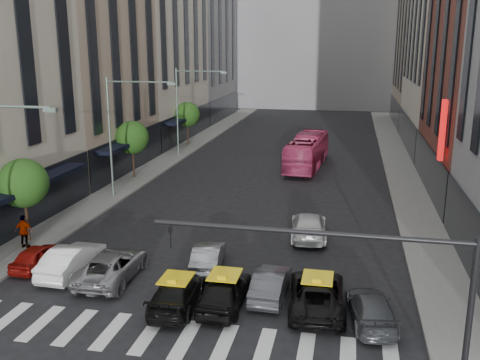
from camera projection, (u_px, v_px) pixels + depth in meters
The scene contains 26 objects.
ground at pixel (158, 359), 20.10m from camera, with size 160.00×160.00×0.00m, color black.
sidewalk_left at pixel (154, 168), 50.82m from camera, with size 3.00×96.00×0.15m, color slate.
sidewalk_right at pixel (405, 180), 46.27m from camera, with size 3.00×96.00×0.15m, color slate.
building_left_b at pixel (81, 38), 47.07m from camera, with size 8.00×16.00×24.00m, color tan.
building_left_d at pixel (198, 21), 81.43m from camera, with size 8.00×18.00×30.00m, color gray.
building_right_d at pixel (431, 26), 74.96m from camera, with size 8.00×18.00×28.00m, color tan.
building_far at pixel (319, 7), 96.31m from camera, with size 30.00×10.00×36.00m, color gray.
tree_near at pixel (23, 183), 31.02m from camera, with size 2.88×2.88×4.95m.
tree_mid at pixel (132, 138), 46.20m from camera, with size 2.88×2.88×4.95m.
tree_far at pixel (187, 114), 61.38m from camera, with size 2.88×2.88×4.95m.
streetlamp_mid at pixel (121, 122), 39.61m from camera, with size 5.38×0.25×9.00m.
streetlamp_far at pixel (186, 100), 54.79m from camera, with size 5.38×0.25×9.00m.
traffic_signal at pixel (377, 278), 16.53m from camera, with size 10.10×0.20×6.00m.
liberty_sign at pixel (443, 130), 35.11m from camera, with size 0.30×0.70×4.00m.
car_red at pixel (38, 256), 28.22m from camera, with size 1.46×3.64×1.24m, color maroon.
car_white_front at pixel (72, 260), 27.40m from camera, with size 1.62×4.65×1.53m, color white.
car_silver at pixel (112, 266), 26.73m from camera, with size 2.41×5.22×1.45m, color gray.
taxi_left at pixel (177, 293), 23.91m from camera, with size 1.92×4.73×1.37m, color black.
taxi_center at pixel (225, 291), 23.94m from camera, with size 1.81×4.49×1.53m, color black.
car_grey_mid at pixel (271, 283), 24.89m from camera, with size 1.43×4.11×1.36m, color #36383D.
taxi_right at pixel (317, 293), 23.81m from camera, with size 2.40×5.19×1.44m, color black.
car_grey_curb at pixel (371, 309), 22.57m from camera, with size 1.78×4.38×1.27m, color #3C3F44.
car_row2_left at pixel (208, 257), 28.02m from camera, with size 1.43×4.09×1.35m, color gray.
car_row2_right at pixel (309, 225), 32.61m from camera, with size 2.10×5.16×1.50m, color #BBBBBB.
bus at pixel (307, 152), 50.94m from camera, with size 2.61×11.17×3.11m, color #D73F74.
pedestrian_far at pixel (24, 231), 30.48m from camera, with size 1.13×0.47×1.93m, color gray.
Camera 1 is at (6.66, -16.82, 11.48)m, focal length 40.00 mm.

